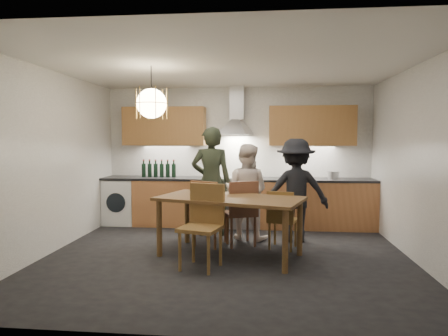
# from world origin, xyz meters

# --- Properties ---
(ground) EXTENTS (5.00, 5.00, 0.00)m
(ground) POSITION_xyz_m (0.00, 0.00, 0.00)
(ground) COLOR black
(ground) RESTS_ON ground
(room_shell) EXTENTS (5.02, 4.52, 2.61)m
(room_shell) POSITION_xyz_m (0.00, 0.00, 1.71)
(room_shell) COLOR white
(room_shell) RESTS_ON ground
(counter_run) EXTENTS (5.00, 0.62, 0.90)m
(counter_run) POSITION_xyz_m (0.02, 1.95, 0.45)
(counter_run) COLOR #D38951
(counter_run) RESTS_ON ground
(range_stove) EXTENTS (0.90, 0.60, 0.92)m
(range_stove) POSITION_xyz_m (0.00, 1.94, 0.44)
(range_stove) COLOR silver
(range_stove) RESTS_ON ground
(wall_fixtures) EXTENTS (4.30, 0.54, 1.10)m
(wall_fixtures) POSITION_xyz_m (0.00, 2.07, 1.87)
(wall_fixtures) COLOR #B88247
(wall_fixtures) RESTS_ON ground
(pendant_lamp) EXTENTS (0.43, 0.43, 0.70)m
(pendant_lamp) POSITION_xyz_m (-1.00, -0.10, 2.10)
(pendant_lamp) COLOR black
(pendant_lamp) RESTS_ON ground
(dining_table) EXTENTS (2.16, 1.52, 0.82)m
(dining_table) POSITION_xyz_m (0.04, 0.06, 0.73)
(dining_table) COLOR brown
(dining_table) RESTS_ON ground
(chair_back_left) EXTENTS (0.60, 0.60, 1.00)m
(chair_back_left) POSITION_xyz_m (-0.33, 0.49, 0.57)
(chair_back_left) COLOR brown
(chair_back_left) RESTS_ON ground
(chair_back_mid) EXTENTS (0.58, 0.58, 1.00)m
(chair_back_mid) POSITION_xyz_m (0.18, 0.56, 0.57)
(chair_back_mid) COLOR brown
(chair_back_mid) RESTS_ON ground
(chair_back_right) EXTENTS (0.49, 0.49, 0.87)m
(chair_back_right) POSITION_xyz_m (0.77, 0.44, 0.50)
(chair_back_right) COLOR brown
(chair_back_right) RESTS_ON ground
(chair_front) EXTENTS (0.59, 0.59, 1.05)m
(chair_front) POSITION_xyz_m (-0.25, -0.42, 0.60)
(chair_front) COLOR brown
(chair_front) RESTS_ON ground
(person_left) EXTENTS (0.72, 0.53, 1.82)m
(person_left) POSITION_xyz_m (-0.37, 1.22, 0.91)
(person_left) COLOR black
(person_left) RESTS_ON ground
(person_mid) EXTENTS (0.89, 0.79, 1.54)m
(person_mid) POSITION_xyz_m (0.22, 1.05, 0.77)
(person_mid) COLOR silver
(person_mid) RESTS_ON ground
(person_right) EXTENTS (1.10, 0.68, 1.63)m
(person_right) POSITION_xyz_m (1.01, 0.97, 0.81)
(person_right) COLOR black
(person_right) RESTS_ON ground
(mixing_bowl) EXTENTS (0.41, 0.41, 0.08)m
(mixing_bowl) POSITION_xyz_m (0.97, 1.89, 0.94)
(mixing_bowl) COLOR #BDBDC1
(mixing_bowl) RESTS_ON counter_run
(stock_pot) EXTENTS (0.24, 0.24, 0.13)m
(stock_pot) POSITION_xyz_m (1.75, 1.91, 0.97)
(stock_pot) COLOR silver
(stock_pot) RESTS_ON counter_run
(wine_bottles) EXTENTS (0.66, 0.08, 0.33)m
(wine_bottles) POSITION_xyz_m (-1.47, 1.97, 1.06)
(wine_bottles) COLOR black
(wine_bottles) RESTS_ON counter_run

